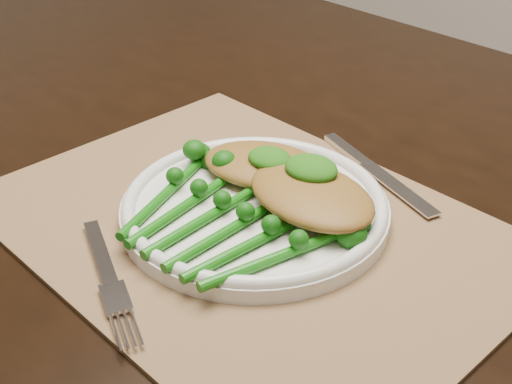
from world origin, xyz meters
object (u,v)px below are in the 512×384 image
Objects in this scene: dining_table at (273,368)px; placemat at (248,228)px; chicken_fillet_left at (264,165)px; dinner_plate at (255,207)px; broccolini_bundle at (217,225)px.

placemat is (0.08, -0.16, 0.38)m from dining_table.
placemat is at bearing -80.86° from chicken_fillet_left.
dining_table is at bearing 118.11° from dinner_plate.
chicken_fillet_left reaches higher than dining_table.
chicken_fillet_left is at bearing 107.47° from broccolini_bundle.
chicken_fillet_left reaches higher than dinner_plate.
placemat is 0.02m from dinner_plate.
dining_table is 0.42m from chicken_fillet_left.
broccolini_bundle is (0.02, -0.10, -0.01)m from chicken_fillet_left.
broccolini_bundle is (0.08, -0.20, 0.40)m from dining_table.
dining_table is 3.44× the size of placemat.
chicken_fillet_left is at bearing 117.14° from dinner_plate.
placemat is 1.92× the size of dinner_plate.
dining_table is 0.42m from placemat.
dinner_plate is (-0.00, 0.02, 0.01)m from placemat.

